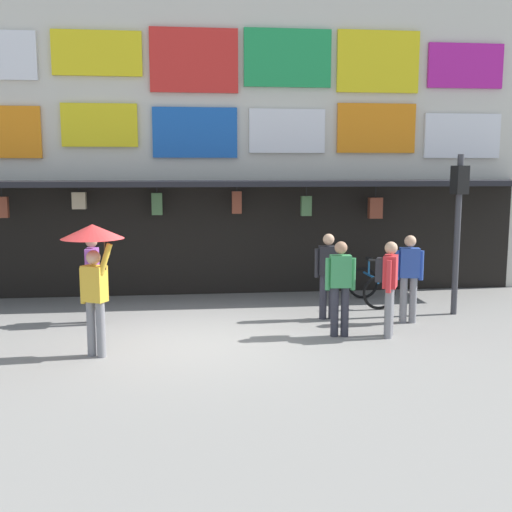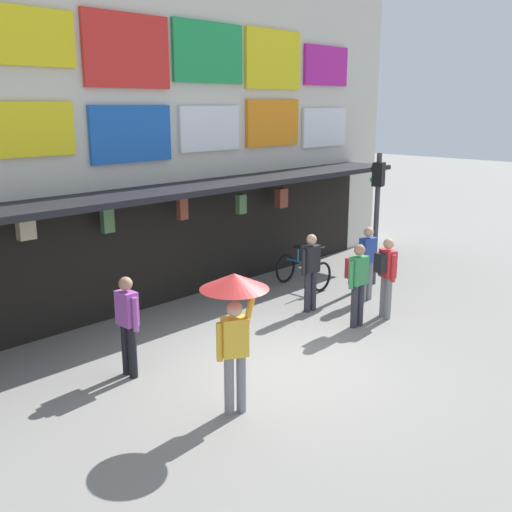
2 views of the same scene
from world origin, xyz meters
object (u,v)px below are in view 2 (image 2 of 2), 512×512
(pedestrian_in_blue, at_px, (357,279))
(pedestrian_in_yellow, at_px, (128,321))
(pedestrian_in_purple, at_px, (386,272))
(pedestrian_in_black, at_px, (367,259))
(bicycle_parked, at_px, (303,271))
(traffic_light_far, at_px, (377,198))
(pedestrian_in_green, at_px, (311,268))
(pedestrian_with_umbrella, at_px, (234,304))

(pedestrian_in_blue, bearing_deg, pedestrian_in_yellow, 162.73)
(pedestrian_in_purple, bearing_deg, pedestrian_in_yellow, 163.90)
(pedestrian_in_purple, bearing_deg, pedestrian_in_black, 52.12)
(pedestrian_in_yellow, xyz_separation_m, pedestrian_in_blue, (4.42, -1.37, 0.04))
(bicycle_parked, bearing_deg, traffic_light_far, -37.93)
(pedestrian_in_black, xyz_separation_m, pedestrian_in_blue, (-1.54, -0.77, 0.04))
(pedestrian_in_green, bearing_deg, pedestrian_in_blue, -93.39)
(pedestrian_in_yellow, bearing_deg, traffic_light_far, -0.23)
(pedestrian_in_blue, bearing_deg, pedestrian_in_green, 86.61)
(pedestrian_in_yellow, height_order, pedestrian_in_black, same)
(traffic_light_far, xyz_separation_m, pedestrian_in_green, (-2.64, -0.12, -1.19))
(traffic_light_far, distance_m, pedestrian_in_yellow, 7.22)
(pedestrian_with_umbrella, xyz_separation_m, pedestrian_in_black, (5.60, 1.50, -0.69))
(traffic_light_far, relative_size, pedestrian_in_yellow, 1.90)
(pedestrian_in_yellow, xyz_separation_m, pedestrian_in_green, (4.49, -0.15, 0.00))
(pedestrian_with_umbrella, height_order, pedestrian_in_blue, pedestrian_with_umbrella)
(pedestrian_in_black, relative_size, pedestrian_in_green, 1.00)
(pedestrian_with_umbrella, distance_m, pedestrian_in_blue, 4.18)
(pedestrian_in_blue, bearing_deg, traffic_light_far, 26.41)
(traffic_light_far, bearing_deg, pedestrian_in_blue, -153.59)
(traffic_light_far, distance_m, pedestrian_with_umbrella, 7.10)
(pedestrian_with_umbrella, bearing_deg, pedestrian_in_green, 25.16)
(bicycle_parked, relative_size, pedestrian_in_green, 0.70)
(bicycle_parked, distance_m, pedestrian_with_umbrella, 6.36)
(pedestrian_with_umbrella, xyz_separation_m, pedestrian_in_blue, (4.07, 0.72, -0.66))
(pedestrian_in_yellow, bearing_deg, pedestrian_with_umbrella, -80.52)
(bicycle_parked, relative_size, pedestrian_in_purple, 0.70)
(bicycle_parked, bearing_deg, pedestrian_in_purple, -100.82)
(pedestrian_in_black, bearing_deg, traffic_light_far, 25.91)
(traffic_light_far, relative_size, pedestrian_in_green, 1.90)
(traffic_light_far, height_order, pedestrian_in_black, traffic_light_far)
(pedestrian_in_black, bearing_deg, pedestrian_in_green, 163.01)
(pedestrian_in_yellow, bearing_deg, pedestrian_in_black, -5.74)
(pedestrian_in_purple, bearing_deg, pedestrian_in_blue, 170.36)
(traffic_light_far, height_order, pedestrian_in_green, traffic_light_far)
(pedestrian_in_purple, xyz_separation_m, pedestrian_in_green, (-0.75, 1.36, -0.04))
(traffic_light_far, bearing_deg, pedestrian_in_black, -154.09)
(pedestrian_in_green, distance_m, pedestrian_in_blue, 1.22)
(pedestrian_in_black, bearing_deg, bicycle_parked, 97.58)
(bicycle_parked, relative_size, pedestrian_in_yellow, 0.70)
(pedestrian_with_umbrella, height_order, pedestrian_in_black, pedestrian_with_umbrella)
(bicycle_parked, relative_size, pedestrian_in_blue, 0.70)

